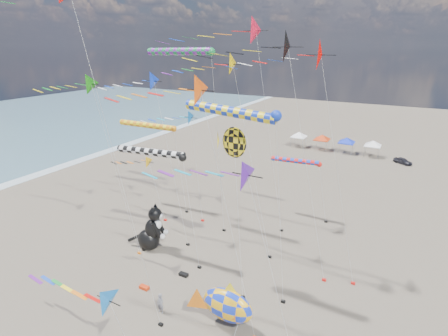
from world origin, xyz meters
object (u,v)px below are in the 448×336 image
child_blue (197,295)px  parked_car (403,161)px  fish_inflatable (227,305)px  person_adult (160,303)px  child_green (238,318)px  cat_inflatable (150,227)px

child_blue → parked_car: (13.75, 49.75, 0.04)m
fish_inflatable → person_adult: size_ratio=3.15×
child_green → child_blue: (-4.34, 0.65, -0.03)m
fish_inflatable → parked_car: (10.07, 51.14, -1.50)m
cat_inflatable → fish_inflatable: cat_inflatable is taller
cat_inflatable → person_adult: bearing=-63.0°
parked_car → person_adult: bearing=-167.1°
person_adult → parked_car: 54.69m
person_adult → fish_inflatable: bearing=16.5°
child_green → parked_car: 51.28m
child_blue → parked_car: 51.62m
parked_car → child_green: bearing=-161.0°
cat_inflatable → fish_inflatable: 14.01m
child_blue → parked_car: parked_car is taller
person_adult → child_green: person_adult is taller
fish_inflatable → child_green: (0.65, 0.74, -1.51)m
fish_inflatable → parked_car: 52.14m
fish_inflatable → person_adult: (-5.55, -1.27, -1.18)m
person_adult → child_green: (6.21, 2.00, -0.34)m
cat_inflatable → person_adult: size_ratio=2.91×
fish_inflatable → child_blue: bearing=159.3°
child_green → child_blue: bearing=176.7°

